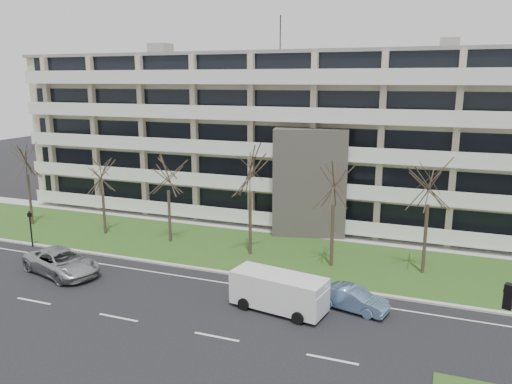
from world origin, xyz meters
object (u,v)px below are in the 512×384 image
at_px(pedestrian_signal, 30,224).
at_px(blue_sedan, 352,299).
at_px(white_van, 280,289).
at_px(silver_pickup, 62,262).

bearing_deg(pedestrian_signal, blue_sedan, -0.01).
relative_size(blue_sedan, white_van, 0.72).
xyz_separation_m(blue_sedan, white_van, (-3.87, -1.50, 0.59)).
height_order(silver_pickup, white_van, white_van).
distance_m(silver_pickup, pedestrian_signal, 7.29).
height_order(blue_sedan, white_van, white_van).
bearing_deg(white_van, pedestrian_signal, 179.95).
height_order(blue_sedan, pedestrian_signal, pedestrian_signal).
bearing_deg(blue_sedan, silver_pickup, 107.63).
height_order(silver_pickup, blue_sedan, silver_pickup).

